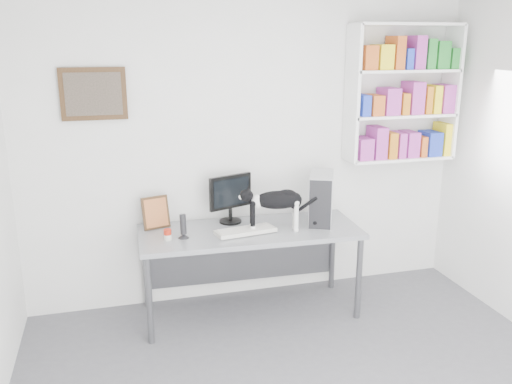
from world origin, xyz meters
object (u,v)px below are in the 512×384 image
monitor (230,198)px  pc_tower (321,198)px  leaning_print (156,212)px  desk (250,272)px  soup_can (168,235)px  cat (276,210)px  speaker (183,226)px  keyboard (245,231)px  bookshelf (403,93)px

monitor → pc_tower: bearing=-33.8°
leaning_print → desk: bearing=-33.4°
soup_can → cat: (0.90, -0.02, 0.14)m
speaker → cat: bearing=-4.2°
keyboard → speaker: bearing=169.5°
leaning_print → cat: 1.02m
speaker → leaning_print: 0.36m
pc_tower → speaker: bearing=-151.4°
monitor → desk: bearing=-82.4°
monitor → pc_tower: monitor is taller
desk → leaning_print: size_ratio=6.48×
desk → keyboard: (-0.06, -0.08, 0.41)m
soup_can → pc_tower: bearing=4.5°
bookshelf → soup_can: bookshelf is taller
cat → monitor: bearing=146.0°
leaning_print → cat: size_ratio=0.49×
speaker → cat: 0.78m
soup_can → monitor: bearing=27.1°
bookshelf → keyboard: size_ratio=2.50×
keyboard → pc_tower: 0.75m
monitor → speaker: 0.55m
soup_can → cat: 0.91m
bookshelf → speaker: 2.32m
bookshelf → keyboard: bookshelf is taller
monitor → pc_tower: 0.79m
keyboard → leaning_print: leaning_print is taller
monitor → pc_tower: (0.77, -0.19, -0.00)m
pc_tower → speaker: size_ratio=2.09×
desk → leaning_print: bearing=163.9°
desk → speaker: (-0.57, -0.06, 0.49)m
desk → pc_tower: 0.89m
desk → pc_tower: pc_tower is taller
speaker → soup_can: (-0.13, -0.01, -0.06)m
bookshelf → cat: bookshelf is taller
leaning_print → bookshelf: bearing=-14.8°
desk → pc_tower: (0.65, 0.04, 0.60)m
bookshelf → pc_tower: size_ratio=2.85×
leaning_print → keyboard: bearing=-40.1°
bookshelf → soup_can: (-2.21, -0.34, -1.03)m
bookshelf → soup_can: 2.46m
pc_tower → cat: pc_tower is taller
speaker → soup_can: bearing=-176.0°
pc_tower → keyboard: bearing=-146.8°
bookshelf → cat: size_ratio=2.11×
desk → cat: bearing=-21.2°
soup_can → cat: bearing=-1.0°
speaker → desk: bearing=3.6°
pc_tower → leaning_print: pc_tower is taller
bookshelf → leaning_print: size_ratio=4.33×
desk → cat: (0.20, -0.09, 0.57)m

